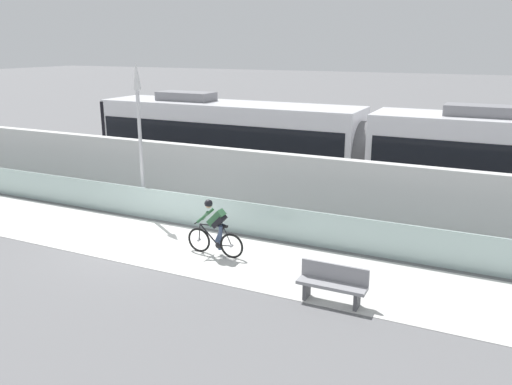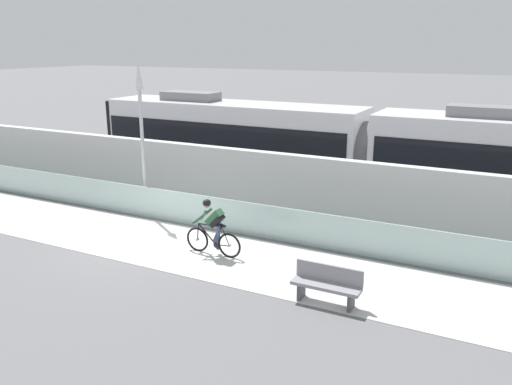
{
  "view_description": "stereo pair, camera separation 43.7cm",
  "coord_description": "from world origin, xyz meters",
  "px_view_note": "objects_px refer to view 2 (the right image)",
  "views": [
    {
      "loc": [
        9.37,
        -11.96,
        5.75
      ],
      "look_at": [
        2.55,
        2.35,
        1.25
      ],
      "focal_mm": 36.88,
      "sensor_mm": 36.0,
      "label": 1
    },
    {
      "loc": [
        9.77,
        -11.77,
        5.75
      ],
      "look_at": [
        2.55,
        2.35,
        1.25
      ],
      "focal_mm": 36.88,
      "sensor_mm": 36.0,
      "label": 2
    }
  ],
  "objects_px": {
    "tram": "(369,154)",
    "bench": "(327,284)",
    "cyclist_on_bike": "(213,228)",
    "lamp_post_antenna": "(141,120)"
  },
  "relations": [
    {
      "from": "lamp_post_antenna",
      "to": "bench",
      "type": "relative_size",
      "value": 3.25
    },
    {
      "from": "tram",
      "to": "lamp_post_antenna",
      "type": "relative_size",
      "value": 4.34
    },
    {
      "from": "tram",
      "to": "bench",
      "type": "relative_size",
      "value": 14.1
    },
    {
      "from": "lamp_post_antenna",
      "to": "bench",
      "type": "height_order",
      "value": "lamp_post_antenna"
    },
    {
      "from": "bench",
      "to": "cyclist_on_bike",
      "type": "bearing_deg",
      "value": 161.43
    },
    {
      "from": "cyclist_on_bike",
      "to": "lamp_post_antenna",
      "type": "relative_size",
      "value": 0.34
    },
    {
      "from": "cyclist_on_bike",
      "to": "lamp_post_antenna",
      "type": "distance_m",
      "value": 5.25
    },
    {
      "from": "cyclist_on_bike",
      "to": "bench",
      "type": "relative_size",
      "value": 1.11
    },
    {
      "from": "tram",
      "to": "cyclist_on_bike",
      "type": "relative_size",
      "value": 12.75
    },
    {
      "from": "cyclist_on_bike",
      "to": "bench",
      "type": "bearing_deg",
      "value": -18.57
    }
  ]
}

